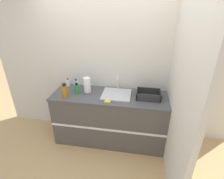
{
  "coord_description": "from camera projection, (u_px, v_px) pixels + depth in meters",
  "views": [
    {
      "loc": [
        0.46,
        -2.18,
        2.27
      ],
      "look_at": [
        0.04,
        0.28,
        1.04
      ],
      "focal_mm": 28.0,
      "sensor_mm": 36.0,
      "label": 1
    }
  ],
  "objects": [
    {
      "name": "dish_rack",
      "position": [
        148.0,
        96.0,
        2.76
      ],
      "size": [
        0.37,
        0.26,
        0.12
      ],
      "color": "#2D2D2D",
      "rests_on": "counter_cabinet"
    },
    {
      "name": "wall_right",
      "position": [
        175.0,
        77.0,
        2.55
      ],
      "size": [
        0.06,
        2.62,
        2.6
      ],
      "color": "beige",
      "rests_on": "ground_plane"
    },
    {
      "name": "counter_cabinet",
      "position": [
        110.0,
        118.0,
        3.07
      ],
      "size": [
        1.91,
        0.64,
        0.92
      ],
      "color": "#514C47",
      "rests_on": "ground_plane"
    },
    {
      "name": "sponge",
      "position": [
        107.0,
        102.0,
        2.66
      ],
      "size": [
        0.09,
        0.06,
        0.02
      ],
      "color": "yellow",
      "rests_on": "counter_cabinet"
    },
    {
      "name": "wall_back",
      "position": [
        113.0,
        66.0,
        3.0
      ],
      "size": [
        4.29,
        0.06,
        2.6
      ],
      "color": "beige",
      "rests_on": "ground_plane"
    },
    {
      "name": "bottle_clear",
      "position": [
        76.0,
        85.0,
        2.99
      ],
      "size": [
        0.07,
        0.07,
        0.22
      ],
      "color": "silver",
      "rests_on": "counter_cabinet"
    },
    {
      "name": "ground_plane",
      "position": [
        107.0,
        150.0,
        3.0
      ],
      "size": [
        12.0,
        12.0,
        0.0
      ],
      "primitive_type": "plane",
      "color": "tan"
    },
    {
      "name": "bottle_green",
      "position": [
        77.0,
        89.0,
        2.89
      ],
      "size": [
        0.08,
        0.08,
        0.18
      ],
      "color": "#2D8C3D",
      "rests_on": "counter_cabinet"
    },
    {
      "name": "bottle_white_spray",
      "position": [
        68.0,
        83.0,
        3.16
      ],
      "size": [
        0.06,
        0.06,
        0.15
      ],
      "color": "white",
      "rests_on": "counter_cabinet"
    },
    {
      "name": "paper_towel_roll",
      "position": [
        87.0,
        85.0,
        2.89
      ],
      "size": [
        0.12,
        0.12,
        0.27
      ],
      "color": "#4C4C51",
      "rests_on": "counter_cabinet"
    },
    {
      "name": "sink",
      "position": [
        117.0,
        94.0,
        2.87
      ],
      "size": [
        0.47,
        0.43,
        0.27
      ],
      "color": "silver",
      "rests_on": "counter_cabinet"
    },
    {
      "name": "bottle_amber",
      "position": [
        65.0,
        91.0,
        2.77
      ],
      "size": [
        0.09,
        0.09,
        0.24
      ],
      "color": "#B26B19",
      "rests_on": "counter_cabinet"
    }
  ]
}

